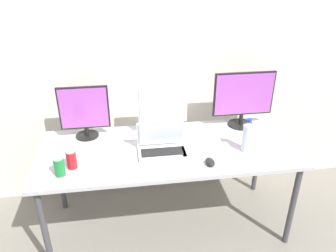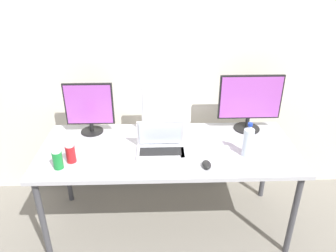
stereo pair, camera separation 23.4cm
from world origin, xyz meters
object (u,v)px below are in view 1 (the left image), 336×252
mouse_by_keyboard (210,162)px  water_bottle (247,136)px  work_desk (168,154)px  keyboard_main (206,150)px  laptop_silver (161,145)px  soda_can_by_laptop (72,160)px  soda_can_near_keyboard (59,167)px  monitor_right (243,98)px  monitor_left (84,111)px  monitor_center (163,109)px

mouse_by_keyboard → water_bottle: 0.35m
work_desk → water_bottle: bearing=-12.7°
keyboard_main → water_bottle: bearing=-9.5°
laptop_silver → mouse_by_keyboard: laptop_silver is taller
keyboard_main → mouse_by_keyboard: (-0.01, -0.17, 0.01)m
keyboard_main → soda_can_by_laptop: (-0.94, -0.07, 0.05)m
soda_can_near_keyboard → monitor_right: bearing=20.2°
work_desk → mouse_by_keyboard: 0.37m
monitor_left → monitor_center: size_ratio=1.03×
keyboard_main → mouse_by_keyboard: mouse_by_keyboard is taller
monitor_center → monitor_right: bearing=2.4°
soda_can_near_keyboard → water_bottle: bearing=5.0°
monitor_right → soda_can_by_laptop: monitor_right is taller
laptop_silver → soda_can_near_keyboard: size_ratio=2.68×
work_desk → laptop_silver: 0.13m
monitor_center → monitor_left: bearing=178.3°
laptop_silver → monitor_center: bearing=79.9°
monitor_right → keyboard_main: 0.59m
keyboard_main → soda_can_by_laptop: soda_can_by_laptop is taller
work_desk → laptop_silver: size_ratio=5.59×
soda_can_near_keyboard → monitor_center: bearing=33.4°
monitor_left → keyboard_main: size_ratio=1.12×
monitor_left → monitor_right: monitor_right is taller
soda_can_by_laptop → mouse_by_keyboard: bearing=-6.0°
laptop_silver → water_bottle: water_bottle is taller
monitor_center → keyboard_main: bearing=-51.2°
keyboard_main → soda_can_near_keyboard: (-1.00, -0.15, 0.05)m
water_bottle → soda_can_by_laptop: bearing=-178.1°
mouse_by_keyboard → soda_can_by_laptop: (-0.92, 0.10, 0.04)m
monitor_left → monitor_center: 0.60m
laptop_silver → keyboard_main: size_ratio=0.91×
monitor_right → laptop_silver: 0.80m
water_bottle → soda_can_by_laptop: 1.23m
monitor_left → monitor_center: bearing=-1.7°
work_desk → laptop_silver: bearing=-143.5°
soda_can_near_keyboard → keyboard_main: bearing=8.3°
laptop_silver → keyboard_main: laptop_silver is taller
monitor_center → water_bottle: bearing=-33.5°
soda_can_near_keyboard → soda_can_by_laptop: 0.10m
monitor_right → soda_can_near_keyboard: size_ratio=3.95×
work_desk → soda_can_by_laptop: soda_can_by_laptop is taller
mouse_by_keyboard → soda_can_by_laptop: soda_can_by_laptop is taller
monitor_left → soda_can_near_keyboard: monitor_left is taller
water_bottle → soda_can_by_laptop: (-1.23, -0.04, -0.06)m
laptop_silver → soda_can_by_laptop: 0.63m
monitor_left → monitor_right: bearing=0.5°
work_desk → monitor_center: bearing=91.2°
work_desk → mouse_by_keyboard: size_ratio=19.31×
monitor_left → water_bottle: bearing=-18.5°
monitor_right → water_bottle: size_ratio=1.94×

